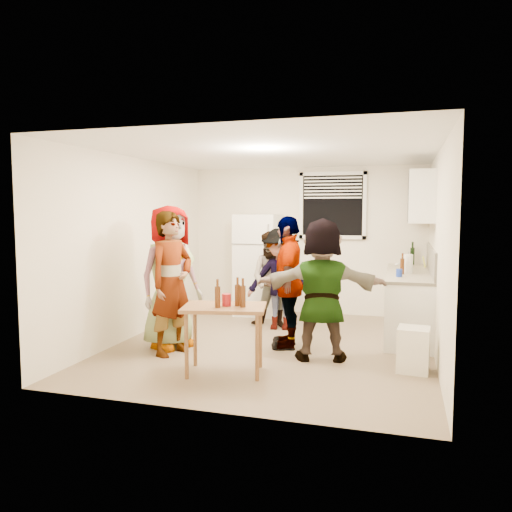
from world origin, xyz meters
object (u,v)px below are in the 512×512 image
(guest_stripe, at_px, (173,353))
(guest_black, at_px, (288,347))
(guest_grey, at_px, (171,346))
(guest_orange, at_px, (321,359))
(serving_table, at_px, (225,373))
(blue_cup, at_px, (399,277))
(wine_bottle, at_px, (412,265))
(guest_back_left, at_px, (273,327))
(trash_bin, at_px, (413,349))
(refrigerator, at_px, (258,265))
(guest_back_right, at_px, (280,329))
(red_cup, at_px, (227,306))
(beer_bottle_counter, at_px, (402,274))
(beer_bottle_table, at_px, (218,308))
(kettle, at_px, (406,270))

(guest_stripe, xyz_separation_m, guest_black, (1.30, 0.70, 0.00))
(guest_grey, height_order, guest_orange, guest_grey)
(serving_table, bearing_deg, blue_cup, 44.43)
(wine_bottle, bearing_deg, serving_table, -120.78)
(wine_bottle, height_order, guest_back_left, wine_bottle)
(blue_cup, xyz_separation_m, trash_bin, (0.18, -1.12, -0.65))
(refrigerator, distance_m, guest_back_right, 1.42)
(refrigerator, bearing_deg, guest_back_left, -60.67)
(guest_grey, bearing_deg, red_cup, -100.87)
(wine_bottle, relative_size, guest_back_right, 0.18)
(beer_bottle_counter, relative_size, guest_orange, 0.13)
(red_cup, xyz_separation_m, guest_black, (0.40, 1.22, -0.74))
(guest_back_right, bearing_deg, beer_bottle_counter, -10.62)
(guest_grey, bearing_deg, beer_bottle_counter, -40.25)
(refrigerator, xyz_separation_m, trash_bin, (2.49, -2.46, -0.60))
(blue_cup, height_order, guest_back_left, blue_cup)
(guest_back_right, bearing_deg, serving_table, -100.05)
(beer_bottle_table, bearing_deg, blue_cup, 45.79)
(serving_table, distance_m, guest_stripe, 1.01)
(wine_bottle, height_order, serving_table, wine_bottle)
(refrigerator, distance_m, guest_black, 2.27)
(guest_black, bearing_deg, blue_cup, 101.33)
(guest_back_right, height_order, guest_black, guest_back_right)
(trash_bin, distance_m, guest_grey, 3.03)
(beer_bottle_counter, height_order, serving_table, beer_bottle_counter)
(guest_back_left, bearing_deg, kettle, 15.56)
(refrigerator, height_order, trash_bin, refrigerator)
(red_cup, bearing_deg, refrigerator, 99.97)
(guest_black, bearing_deg, trash_bin, 59.02)
(trash_bin, xyz_separation_m, guest_orange, (-1.04, 0.16, -0.25))
(beer_bottle_counter, xyz_separation_m, guest_grey, (-2.87, -1.25, -0.90))
(beer_bottle_counter, distance_m, guest_grey, 3.26)
(blue_cup, height_order, serving_table, blue_cup)
(serving_table, distance_m, guest_back_right, 2.15)
(guest_orange, bearing_deg, blue_cup, -143.09)
(serving_table, height_order, red_cup, red_cup)
(wine_bottle, distance_m, guest_back_right, 2.40)
(beer_bottle_table, relative_size, guest_grey, 0.12)
(beer_bottle_table, relative_size, guest_back_left, 0.15)
(serving_table, relative_size, guest_orange, 0.52)
(trash_bin, relative_size, beer_bottle_table, 2.17)
(refrigerator, distance_m, trash_bin, 3.55)
(trash_bin, bearing_deg, guest_black, 159.41)
(beer_bottle_table, relative_size, red_cup, 1.71)
(guest_black, distance_m, guest_orange, 0.65)
(guest_stripe, height_order, guest_black, guest_stripe)
(kettle, distance_m, serving_table, 3.28)
(red_cup, bearing_deg, guest_orange, 41.66)
(guest_grey, height_order, guest_back_left, guest_grey)
(wine_bottle, distance_m, guest_black, 2.77)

